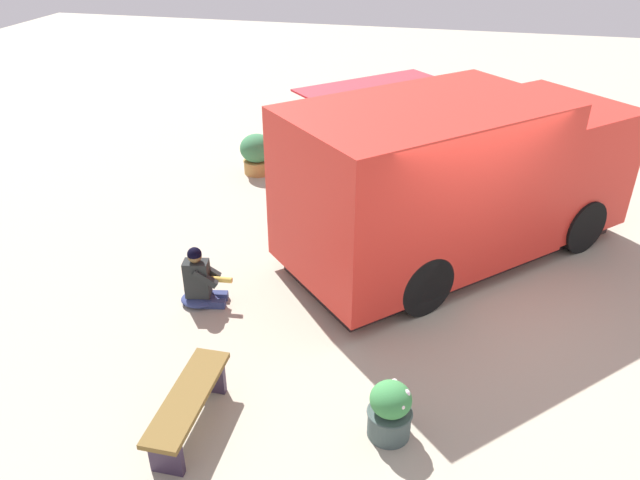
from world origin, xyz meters
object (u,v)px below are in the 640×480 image
person_customer (200,283)px  plaza_bench (189,403)px  planter_flowering_near (257,153)px  planter_flowering_far (390,411)px  food_truck (457,182)px

person_customer → plaza_bench: person_customer is taller
planter_flowering_near → planter_flowering_far: planter_flowering_near is taller
food_truck → planter_flowering_far: size_ratio=8.12×
planter_flowering_near → planter_flowering_far: 7.29m
planter_flowering_near → planter_flowering_far: bearing=119.5°
person_customer → planter_flowering_near: person_customer is taller
food_truck → planter_flowering_near: bearing=-30.3°
planter_flowering_far → plaza_bench: bearing=11.2°
planter_flowering_far → plaza_bench: planter_flowering_far is taller
person_customer → plaza_bench: (-0.81, 2.18, 0.02)m
food_truck → planter_flowering_near: food_truck is taller
planter_flowering_far → plaza_bench: size_ratio=0.46×
planter_flowering_near → plaza_bench: planter_flowering_near is taller
planter_flowering_near → planter_flowering_far: (-3.59, 6.35, -0.10)m
person_customer → planter_flowering_far: size_ratio=1.32×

